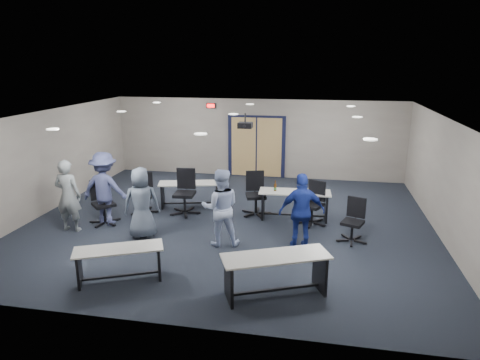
% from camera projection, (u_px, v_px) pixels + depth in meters
% --- Properties ---
extents(floor, '(10.00, 10.00, 0.00)m').
position_uv_depth(floor, '(230.00, 221.00, 10.91)').
color(floor, black).
rests_on(floor, ground).
extents(back_wall, '(10.00, 0.04, 2.70)m').
position_uv_depth(back_wall, '(257.00, 138.00, 14.80)').
color(back_wall, gray).
rests_on(back_wall, floor).
extents(front_wall, '(10.00, 0.04, 2.70)m').
position_uv_depth(front_wall, '(166.00, 245.00, 6.29)').
color(front_wall, gray).
rests_on(front_wall, floor).
extents(left_wall, '(0.04, 9.00, 2.70)m').
position_uv_depth(left_wall, '(47.00, 162.00, 11.44)').
color(left_wall, gray).
rests_on(left_wall, floor).
extents(right_wall, '(0.04, 9.00, 2.70)m').
position_uv_depth(right_wall, '(446.00, 180.00, 9.65)').
color(right_wall, gray).
rests_on(right_wall, floor).
extents(ceiling, '(10.00, 9.00, 0.04)m').
position_uv_depth(ceiling, '(229.00, 115.00, 10.18)').
color(ceiling, silver).
rests_on(ceiling, back_wall).
extents(double_door, '(2.00, 0.07, 2.20)m').
position_uv_depth(double_door, '(256.00, 147.00, 14.85)').
color(double_door, black).
rests_on(double_door, back_wall).
extents(exit_sign, '(0.32, 0.07, 0.18)m').
position_uv_depth(exit_sign, '(211.00, 106.00, 14.73)').
color(exit_sign, black).
rests_on(exit_sign, back_wall).
extents(ceiling_projector, '(0.35, 0.32, 0.37)m').
position_uv_depth(ceiling_projector, '(245.00, 125.00, 10.67)').
color(ceiling_projector, black).
rests_on(ceiling_projector, ceiling).
extents(ceiling_can_lights, '(6.24, 5.74, 0.02)m').
position_uv_depth(ceiling_can_lights, '(231.00, 115.00, 10.42)').
color(ceiling_can_lights, white).
rests_on(ceiling_can_lights, ceiling).
extents(table_front_left, '(1.68, 1.15, 0.65)m').
position_uv_depth(table_front_left, '(119.00, 258.00, 7.89)').
color(table_front_left, '#ACAAA2').
rests_on(table_front_left, floor).
extents(table_front_right, '(1.95, 1.31, 0.75)m').
position_uv_depth(table_front_right, '(276.00, 268.00, 7.37)').
color(table_front_right, '#ACAAA2').
rests_on(table_front_right, floor).
extents(table_back_left, '(1.78, 0.96, 0.69)m').
position_uv_depth(table_back_left, '(190.00, 190.00, 11.93)').
color(table_back_left, '#ACAAA2').
rests_on(table_back_left, floor).
extents(table_back_right, '(1.84, 0.70, 1.01)m').
position_uv_depth(table_back_right, '(294.00, 200.00, 10.97)').
color(table_back_right, '#ACAAA2').
rests_on(table_back_right, floor).
extents(chair_back_a, '(0.81, 0.81, 1.08)m').
position_uv_depth(chair_back_a, '(143.00, 194.00, 11.37)').
color(chair_back_a, black).
rests_on(chair_back_a, floor).
extents(chair_back_b, '(0.81, 0.81, 1.20)m').
position_uv_depth(chair_back_b, '(184.00, 192.00, 11.29)').
color(chair_back_b, black).
rests_on(chair_back_b, floor).
extents(chair_back_c, '(0.89, 0.89, 1.15)m').
position_uv_depth(chair_back_c, '(256.00, 194.00, 11.23)').
color(chair_back_c, black).
rests_on(chair_back_c, floor).
extents(chair_back_d, '(0.91, 0.91, 1.08)m').
position_uv_depth(chair_back_d, '(312.00, 204.00, 10.59)').
color(chair_back_d, black).
rests_on(chair_back_d, floor).
extents(chair_loose_left, '(0.98, 0.98, 1.11)m').
position_uv_depth(chair_loose_left, '(104.00, 203.00, 10.62)').
color(chair_loose_left, black).
rests_on(chair_loose_left, floor).
extents(chair_loose_right, '(0.82, 0.82, 1.00)m').
position_uv_depth(chair_loose_right, '(353.00, 221.00, 9.56)').
color(chair_loose_right, black).
rests_on(chair_loose_right, floor).
extents(person_gray, '(0.64, 0.43, 1.75)m').
position_uv_depth(person_gray, '(68.00, 196.00, 10.12)').
color(person_gray, gray).
rests_on(person_gray, floor).
extents(person_plaid, '(0.94, 0.77, 1.66)m').
position_uv_depth(person_plaid, '(142.00, 203.00, 9.76)').
color(person_plaid, slate).
rests_on(person_plaid, floor).
extents(person_lightblue, '(0.97, 0.83, 1.73)m').
position_uv_depth(person_lightblue, '(221.00, 208.00, 9.33)').
color(person_lightblue, '#B5C7F0').
rests_on(person_lightblue, floor).
extents(person_navy, '(1.06, 0.64, 1.69)m').
position_uv_depth(person_navy, '(302.00, 212.00, 9.14)').
color(person_navy, navy).
rests_on(person_navy, floor).
extents(person_back, '(1.19, 0.69, 1.83)m').
position_uv_depth(person_back, '(105.00, 188.00, 10.55)').
color(person_back, '#424978').
rests_on(person_back, floor).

